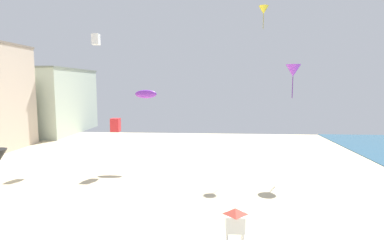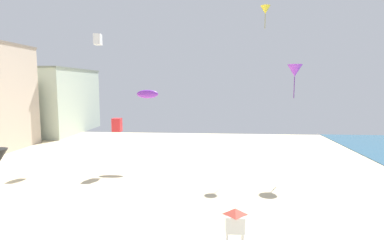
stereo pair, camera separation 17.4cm
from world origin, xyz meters
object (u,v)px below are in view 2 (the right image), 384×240
object	(u,v)px
kite_yellow_delta	(265,10)
kite_red_box	(117,125)
lifeguard_stand	(235,220)
kite_purple_delta	(295,71)
kite_purple_parafoil	(147,94)
kite_white_box	(98,39)

from	to	relation	value
kite_yellow_delta	kite_red_box	xyz separation A→B (m)	(-16.75, -6.21, -13.43)
kite_red_box	lifeguard_stand	bearing A→B (deg)	-52.07
kite_purple_delta	kite_red_box	size ratio (longest dim) A/B	2.48
lifeguard_stand	kite_purple_delta	size ratio (longest dim) A/B	0.69
lifeguard_stand	kite_purple_delta	xyz separation A→B (m)	(7.31, 17.28, 9.42)
kite_purple_delta	kite_purple_parafoil	world-z (taller)	kite_purple_delta
kite_red_box	kite_white_box	bearing A→B (deg)	124.47
kite_yellow_delta	kite_red_box	bearing A→B (deg)	-159.65
kite_purple_delta	kite_red_box	world-z (taller)	kite_purple_delta
kite_purple_delta	lifeguard_stand	bearing A→B (deg)	-112.92
lifeguard_stand	kite_purple_delta	distance (m)	21.00
kite_yellow_delta	kite_white_box	xyz separation A→B (m)	(-21.03, 0.03, -3.26)
lifeguard_stand	kite_purple_parafoil	world-z (taller)	kite_purple_parafoil
kite_purple_delta	kite_red_box	distance (m)	20.39
lifeguard_stand	kite_red_box	size ratio (longest dim) A/B	1.72
lifeguard_stand	kite_red_box	bearing A→B (deg)	106.21
lifeguard_stand	kite_white_box	distance (m)	30.49
lifeguard_stand	kite_purple_delta	world-z (taller)	kite_purple_delta
kite_red_box	kite_yellow_delta	bearing A→B (deg)	20.35
kite_yellow_delta	kite_red_box	distance (m)	22.35
kite_purple_delta	kite_yellow_delta	world-z (taller)	kite_yellow_delta
kite_purple_delta	kite_yellow_delta	distance (m)	9.12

